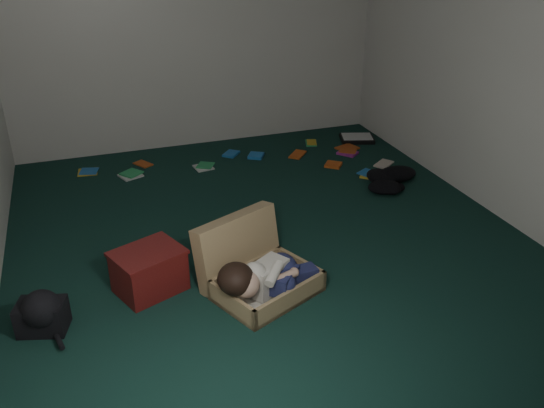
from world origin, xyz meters
TOP-DOWN VIEW (x-y plane):
  - floor at (0.00, 0.00)m, footprint 4.50×4.50m
  - wall_back at (0.00, 2.25)m, footprint 4.50×0.00m
  - wall_front at (0.00, -2.25)m, footprint 4.50×0.00m
  - wall_right at (2.00, 0.00)m, footprint 0.00×4.50m
  - suitcase at (-0.31, -0.67)m, footprint 0.87×0.86m
  - person at (-0.29, -0.84)m, footprint 0.74×0.40m
  - maroon_bin at (-1.00, -0.47)m, footprint 0.55×0.50m
  - backpack at (-1.70, -0.68)m, footprint 0.43×0.38m
  - clothing_pile at (1.45, 0.47)m, footprint 0.52×0.46m
  - paper_tray at (1.70, 1.73)m, footprint 0.44×0.38m
  - book_scatter at (0.57, 1.41)m, footprint 3.11×1.59m

SIDE VIEW (x-z plane):
  - floor at x=0.00m, z-range 0.00..0.00m
  - book_scatter at x=0.57m, z-range 0.00..0.02m
  - paper_tray at x=1.70m, z-range 0.00..0.05m
  - clothing_pile at x=1.45m, z-range 0.00..0.14m
  - backpack at x=-1.70m, z-range 0.00..0.22m
  - suitcase at x=-0.31m, z-range -0.10..0.39m
  - maroon_bin at x=-1.00m, z-range 0.00..0.31m
  - person at x=-0.29m, z-range 0.04..0.34m
  - wall_back at x=0.00m, z-range -0.95..3.55m
  - wall_front at x=0.00m, z-range -0.95..3.55m
  - wall_right at x=2.00m, z-range -0.95..3.55m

